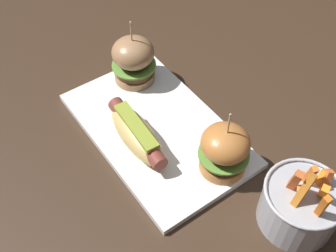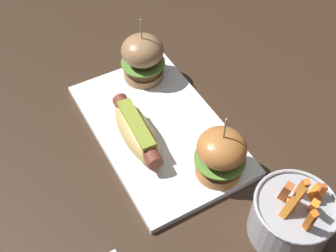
{
  "view_description": "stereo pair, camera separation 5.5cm",
  "coord_description": "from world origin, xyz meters",
  "px_view_note": "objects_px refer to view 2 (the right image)",
  "views": [
    {
      "loc": [
        0.45,
        -0.3,
        0.65
      ],
      "look_at": [
        0.04,
        0.0,
        0.05
      ],
      "focal_mm": 44.82,
      "sensor_mm": 36.0,
      "label": 1
    },
    {
      "loc": [
        0.48,
        -0.25,
        0.65
      ],
      "look_at": [
        0.04,
        0.0,
        0.05
      ],
      "focal_mm": 44.82,
      "sensor_mm": 36.0,
      "label": 2
    }
  ],
  "objects_px": {
    "platter_main": "(159,129)",
    "slider_left": "(143,57)",
    "hot_dog": "(137,131)",
    "slider_right": "(221,155)",
    "fries_bucket": "(291,217)"
  },
  "relations": [
    {
      "from": "platter_main",
      "to": "slider_left",
      "type": "xyz_separation_m",
      "value": [
        -0.15,
        0.04,
        0.06
      ]
    },
    {
      "from": "hot_dog",
      "to": "slider_right",
      "type": "relative_size",
      "value": 1.26
    },
    {
      "from": "slider_right",
      "to": "fries_bucket",
      "type": "distance_m",
      "value": 0.15
    },
    {
      "from": "hot_dog",
      "to": "fries_bucket",
      "type": "bearing_deg",
      "value": 25.06
    },
    {
      "from": "slider_left",
      "to": "slider_right",
      "type": "relative_size",
      "value": 1.04
    },
    {
      "from": "hot_dog",
      "to": "fries_bucket",
      "type": "distance_m",
      "value": 0.32
    },
    {
      "from": "slider_right",
      "to": "slider_left",
      "type": "bearing_deg",
      "value": -179.56
    },
    {
      "from": "hot_dog",
      "to": "platter_main",
      "type": "bearing_deg",
      "value": 100.74
    },
    {
      "from": "slider_left",
      "to": "fries_bucket",
      "type": "relative_size",
      "value": 1.04
    },
    {
      "from": "slider_right",
      "to": "fries_bucket",
      "type": "xyz_separation_m",
      "value": [
        0.15,
        0.04,
        -0.02
      ]
    },
    {
      "from": "platter_main",
      "to": "slider_right",
      "type": "xyz_separation_m",
      "value": [
        0.15,
        0.04,
        0.06
      ]
    },
    {
      "from": "hot_dog",
      "to": "slider_left",
      "type": "bearing_deg",
      "value": 148.96
    },
    {
      "from": "platter_main",
      "to": "hot_dog",
      "type": "height_order",
      "value": "hot_dog"
    },
    {
      "from": "platter_main",
      "to": "slider_right",
      "type": "bearing_deg",
      "value": 16.58
    },
    {
      "from": "hot_dog",
      "to": "slider_right",
      "type": "height_order",
      "value": "slider_right"
    }
  ]
}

